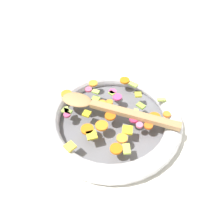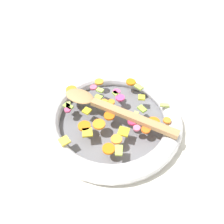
% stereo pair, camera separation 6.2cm
% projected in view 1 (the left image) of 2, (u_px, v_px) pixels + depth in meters
% --- Properties ---
extents(ground_plane, '(4.00, 4.00, 0.00)m').
position_uv_depth(ground_plane, '(112.00, 123.00, 0.65)').
color(ground_plane, silver).
extents(skillet, '(0.41, 0.41, 0.05)m').
position_uv_depth(skillet, '(112.00, 118.00, 0.64)').
color(skillet, slate).
rests_on(skillet, ground_plane).
extents(chopped_vegetables, '(0.33, 0.29, 0.01)m').
position_uv_depth(chopped_vegetables, '(113.00, 112.00, 0.61)').
color(chopped_vegetables, orange).
rests_on(chopped_vegetables, skillet).
extents(wooden_spoon, '(0.25, 0.29, 0.01)m').
position_uv_depth(wooden_spoon, '(106.00, 107.00, 0.61)').
color(wooden_spoon, '#A87F51').
rests_on(wooden_spoon, chopped_vegetables).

